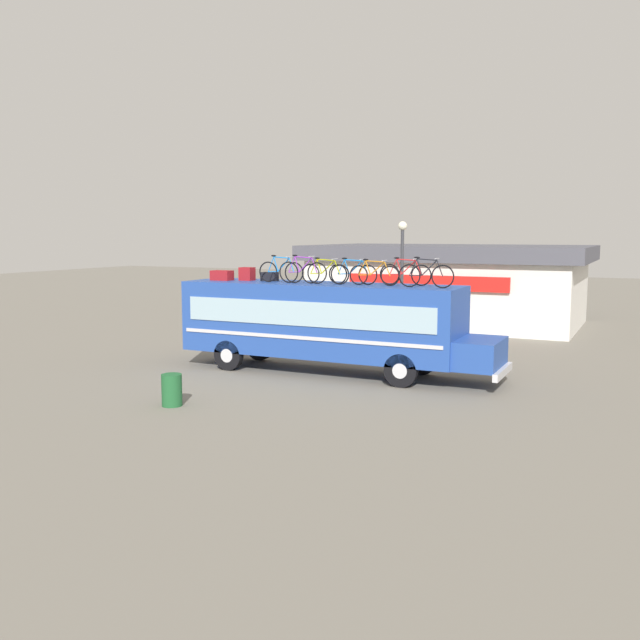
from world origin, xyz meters
TOP-DOWN VIEW (x-y plane):
  - ground_plane at (0.00, 0.00)m, footprint 120.00×120.00m
  - bus at (0.24, 0.00)m, footprint 11.21×2.51m
  - luggage_bag_1 at (-3.89, -0.13)m, footprint 0.76×0.46m
  - luggage_bag_2 at (-3.03, 0.20)m, footprint 0.48×0.41m
  - luggage_bag_3 at (-2.18, 0.35)m, footprint 0.59×0.34m
  - rooftop_bicycle_1 at (-1.38, -0.24)m, footprint 1.74×0.44m
  - rooftop_bicycle_2 at (-0.53, -0.25)m, footprint 1.82×0.44m
  - rooftop_bicycle_3 at (0.30, -0.22)m, footprint 1.76×0.44m
  - rooftop_bicycle_4 at (1.22, -0.01)m, footprint 1.75×0.44m
  - rooftop_bicycle_5 at (2.02, -0.12)m, footprint 1.75×0.44m
  - rooftop_bicycle_6 at (2.92, 0.36)m, footprint 1.78×0.44m
  - rooftop_bicycle_7 at (3.83, -0.31)m, footprint 1.81×0.44m
  - roadside_building at (0.45, 14.97)m, footprint 14.23×8.78m
  - trash_bin at (-1.64, -6.11)m, footprint 0.57×0.57m
  - street_lamp at (0.71, 6.49)m, footprint 0.38×0.38m

SIDE VIEW (x-z plane):
  - ground_plane at x=0.00m, z-range 0.00..0.00m
  - trash_bin at x=-1.64m, z-range 0.00..0.89m
  - bus at x=0.24m, z-range 0.25..3.32m
  - roadside_building at x=0.45m, z-range 0.05..4.19m
  - luggage_bag_3 at x=-2.18m, z-range 3.08..3.39m
  - luggage_bag_1 at x=-3.89m, z-range 3.08..3.43m
  - luggage_bag_2 at x=-3.03m, z-range 3.08..3.55m
  - street_lamp at x=0.71m, z-range 0.77..6.04m
  - rooftop_bicycle_5 at x=2.02m, z-range 3.01..3.88m
  - rooftop_bicycle_4 at x=1.22m, z-range 3.00..3.90m
  - rooftop_bicycle_3 at x=0.30m, z-range 3.00..3.90m
  - rooftop_bicycle_6 at x=2.92m, z-range 3.00..3.92m
  - rooftop_bicycle_1 at x=-1.38m, z-range 2.99..3.95m
  - rooftop_bicycle_7 at x=3.83m, z-range 2.99..3.96m
  - rooftop_bicycle_2 at x=-0.53m, z-range 2.99..3.97m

